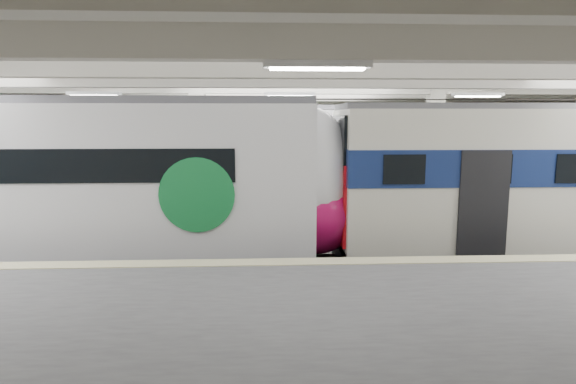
{
  "coord_description": "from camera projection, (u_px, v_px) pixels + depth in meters",
  "views": [
    {
      "loc": [
        -0.78,
        -13.28,
        4.13
      ],
      "look_at": [
        -0.1,
        1.0,
        2.0
      ],
      "focal_mm": 30.0,
      "sensor_mm": 36.0,
      "label": 1
    }
  ],
  "objects": [
    {
      "name": "station_hall",
      "position": [
        298.0,
        158.0,
        11.57
      ],
      "size": [
        36.0,
        24.0,
        5.75
      ],
      "color": "black",
      "rests_on": "ground"
    },
    {
      "name": "modern_emu",
      "position": [
        115.0,
        187.0,
        13.19
      ],
      "size": [
        14.84,
        3.06,
        4.74
      ],
      "color": "white",
      "rests_on": "ground"
    },
    {
      "name": "far_train",
      "position": [
        205.0,
        165.0,
        18.69
      ],
      "size": [
        14.83,
        3.14,
        4.69
      ],
      "rotation": [
        0.0,
        0.0,
        0.01
      ],
      "color": "white",
      "rests_on": "ground"
    }
  ]
}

